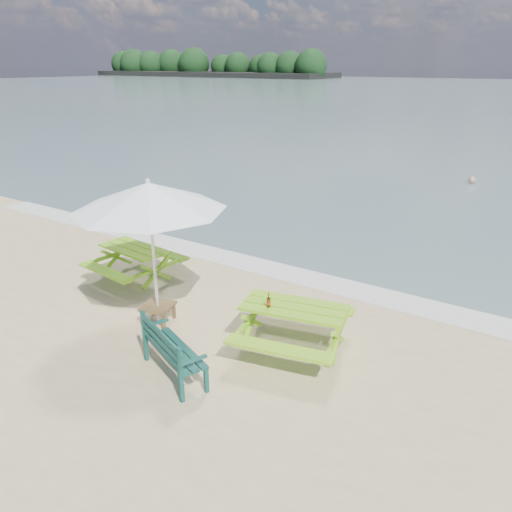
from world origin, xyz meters
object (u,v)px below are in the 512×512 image
Objects in this scene: park_bench at (175,360)px; patio_umbrella at (149,197)px; beer_bottle at (269,302)px; swimmer at (469,196)px; side_table at (158,313)px; picnic_table_right at (294,329)px; picnic_table_left at (135,264)px.

patio_umbrella reaches higher than park_bench.
swimmer is (0.17, 15.60, -1.47)m from beer_bottle.
side_table is at bearing 142.13° from park_bench.
picnic_table_right is 2.11m from park_bench.
patio_umbrella reaches higher than picnic_table_right.
park_bench is 2.19× the size of side_table.
picnic_table_right is 8.91× the size of beer_bottle.
patio_umbrella reaches higher than picnic_table_left.
picnic_table_right is at bearing 12.15° from side_table.
side_table is 2.67× the size of beer_bottle.
park_bench is at bearing -35.15° from picnic_table_left.
swimmer is (2.50, 15.90, -3.04)m from patio_umbrella.
swimmer is (-0.18, 15.33, -0.94)m from picnic_table_right.
picnic_table_right is 1.52× the size of park_bench.
park_bench is at bearing -37.87° from patio_umbrella.
patio_umbrella is 2.83m from beer_bottle.
patio_umbrella is 13.34× the size of beer_bottle.
beer_bottle is at bearing 7.51° from side_table.
beer_bottle is (2.33, 0.31, -1.57)m from patio_umbrella.
picnic_table_left is 7.80× the size of beer_bottle.
park_bench is at bearing -120.20° from beer_bottle.
swimmer is at bearing 89.38° from beer_bottle.
picnic_table_right is at bearing 12.15° from patio_umbrella.
picnic_table_right is 1.40× the size of swimmer.
park_bench is at bearing -93.42° from swimmer.
picnic_table_right is 2.75m from side_table.
side_table is 2.46m from beer_bottle.
park_bench is (3.32, -2.34, -0.11)m from picnic_table_left.
park_bench reaches higher than picnic_table_right.
side_table is at bearing -90.00° from patio_umbrella.
patio_umbrella is 2.09× the size of swimmer.
picnic_table_right reaches higher than picnic_table_left.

